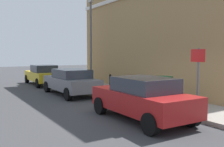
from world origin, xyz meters
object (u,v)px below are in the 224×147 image
(bollard_near_cabinet, at_px, (146,86))
(street_sign, at_px, (198,71))
(car_grey, at_px, (71,81))
(lamppost, at_px, (91,38))
(utility_cabinet, at_px, (165,90))
(car_yellow, at_px, (43,75))
(bollard_far_kerb, at_px, (110,83))
(car_red, at_px, (142,98))

(bollard_near_cabinet, xyz_separation_m, street_sign, (-0.71, -3.66, 0.96))
(car_grey, distance_m, lamppost, 4.16)
(lamppost, bearing_deg, utility_cabinet, -90.74)
(car_yellow, height_order, bollard_far_kerb, car_yellow)
(bollard_far_kerb, bearing_deg, car_yellow, 102.03)
(bollard_near_cabinet, height_order, street_sign, street_sign)
(lamppost, bearing_deg, bollard_far_kerb, -102.29)
(car_grey, bearing_deg, street_sign, -166.30)
(car_grey, distance_m, street_sign, 7.42)
(bollard_near_cabinet, distance_m, street_sign, 3.85)
(bollard_far_kerb, bearing_deg, utility_cabinet, -77.39)
(utility_cabinet, xyz_separation_m, bollard_far_kerb, (-0.75, 3.33, 0.02))
(car_yellow, bearing_deg, car_grey, -179.42)
(car_red, relative_size, bollard_far_kerb, 3.90)
(bollard_far_kerb, bearing_deg, car_red, -108.87)
(car_yellow, relative_size, bollard_far_kerb, 4.30)
(car_grey, relative_size, car_yellow, 0.98)
(car_yellow, bearing_deg, street_sign, -171.21)
(car_grey, relative_size, bollard_near_cabinet, 4.22)
(car_red, relative_size, utility_cabinet, 3.52)
(car_red, distance_m, car_yellow, 11.66)
(car_red, relative_size, car_grey, 0.92)
(car_grey, height_order, bollard_near_cabinet, car_grey)
(car_red, bearing_deg, utility_cabinet, -59.10)
(street_sign, bearing_deg, car_grey, 103.37)
(car_red, distance_m, lamppost, 9.24)
(utility_cabinet, relative_size, bollard_near_cabinet, 1.11)
(car_grey, bearing_deg, car_red, 179.96)
(utility_cabinet, bearing_deg, car_grey, 115.06)
(car_yellow, bearing_deg, bollard_near_cabinet, -163.88)
(street_sign, bearing_deg, lamppost, 85.75)
(bollard_near_cabinet, bearing_deg, street_sign, -100.92)
(bollard_far_kerb, bearing_deg, bollard_near_cabinet, -65.97)
(car_yellow, distance_m, lamppost, 4.66)
(utility_cabinet, relative_size, bollard_far_kerb, 1.11)
(car_grey, relative_size, utility_cabinet, 3.81)
(bollard_near_cabinet, bearing_deg, utility_cabinet, -93.98)
(car_yellow, relative_size, bollard_near_cabinet, 4.30)
(bollard_far_kerb, bearing_deg, lamppost, 77.71)
(car_yellow, height_order, street_sign, street_sign)
(utility_cabinet, bearing_deg, lamppost, 89.26)
(car_red, xyz_separation_m, lamppost, (2.44, 8.54, 2.53))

